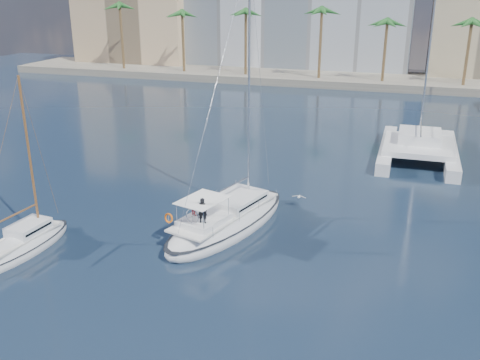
% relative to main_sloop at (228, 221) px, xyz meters
% --- Properties ---
extents(ground, '(160.00, 160.00, 0.00)m').
position_rel_main_sloop_xyz_m(ground, '(0.95, -1.42, -0.54)').
color(ground, black).
rests_on(ground, ground).
extents(quay, '(120.00, 14.00, 1.20)m').
position_rel_main_sloop_xyz_m(quay, '(0.95, 59.58, 0.06)').
color(quay, gray).
rests_on(quay, ground).
extents(building_tan_left, '(22.00, 14.00, 22.00)m').
position_rel_main_sloop_xyz_m(building_tan_left, '(-41.05, 67.58, 10.46)').
color(building_tan_left, tan).
rests_on(building_tan_left, ground).
extents(palm_left, '(3.60, 3.60, 12.30)m').
position_rel_main_sloop_xyz_m(palm_left, '(-33.05, 55.58, 9.74)').
color(palm_left, brown).
rests_on(palm_left, ground).
extents(palm_centre, '(3.60, 3.60, 12.30)m').
position_rel_main_sloop_xyz_m(palm_centre, '(0.95, 55.58, 9.74)').
color(palm_centre, brown).
rests_on(palm_centre, ground).
extents(main_sloop, '(6.95, 12.56, 17.78)m').
position_rel_main_sloop_xyz_m(main_sloop, '(0.00, 0.00, 0.00)').
color(main_sloop, silver).
rests_on(main_sloop, ground).
extents(small_sloop, '(3.07, 7.79, 10.93)m').
position_rel_main_sloop_xyz_m(small_sloop, '(-10.67, -6.80, -0.13)').
color(small_sloop, silver).
rests_on(small_sloop, ground).
extents(catamaran, '(6.83, 13.57, 19.56)m').
position_rel_main_sloop_xyz_m(catamaran, '(11.83, 19.98, 0.65)').
color(catamaran, silver).
rests_on(catamaran, ground).
extents(seagull, '(1.01, 0.44, 0.19)m').
position_rel_main_sloop_xyz_m(seagull, '(3.72, 4.93, 0.28)').
color(seagull, silver).
rests_on(seagull, ground).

